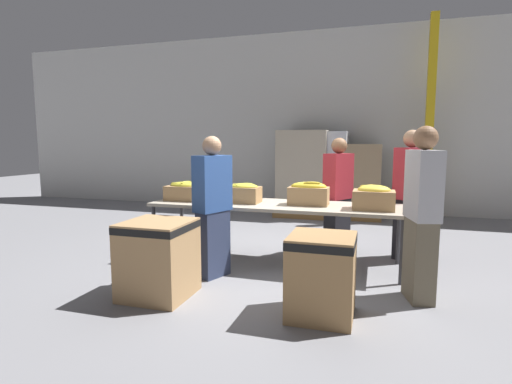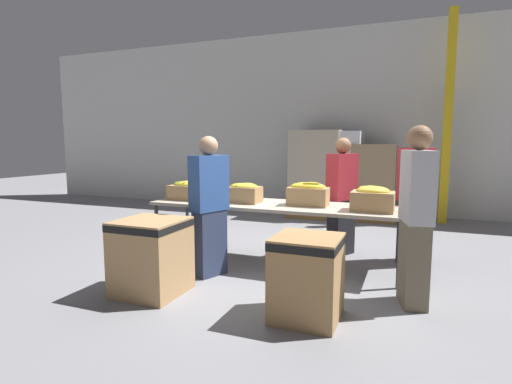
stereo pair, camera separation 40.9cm
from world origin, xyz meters
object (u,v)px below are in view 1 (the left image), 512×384
(banana_box_1, at_px, (244,193))
(volunteer_1, at_px, (213,208))
(volunteer_0, at_px, (410,196))
(sorting_table, at_px, (275,207))
(banana_box_3, at_px, (374,197))
(volunteer_3, at_px, (338,196))
(support_pillar, at_px, (430,119))
(banana_box_0, at_px, (185,191))
(donation_bin_0, at_px, (158,256))
(pallet_stack_1, at_px, (304,174))
(banana_box_2, at_px, (309,193))
(pallet_stack_0, at_px, (326,174))
(donation_bin_1, at_px, (322,273))
(pallet_stack_2, at_px, (360,182))
(volunteer_2, at_px, (422,215))

(banana_box_1, distance_m, volunteer_1, 0.71)
(banana_box_1, relative_size, volunteer_0, 0.25)
(sorting_table, xyz_separation_m, banana_box_3, (1.21, -0.11, 0.19))
(banana_box_1, distance_m, volunteer_3, 1.37)
(banana_box_3, height_order, volunteer_0, volunteer_0)
(volunteer_0, xyz_separation_m, support_pillar, (0.52, 2.97, 1.15))
(banana_box_0, bearing_deg, support_pillar, 47.66)
(donation_bin_0, relative_size, pallet_stack_1, 0.43)
(banana_box_2, distance_m, pallet_stack_0, 3.60)
(banana_box_3, relative_size, volunteer_3, 0.29)
(volunteer_1, bearing_deg, pallet_stack_1, 18.81)
(banana_box_0, bearing_deg, donation_bin_0, -74.05)
(banana_box_2, bearing_deg, banana_box_1, -176.69)
(banana_box_3, height_order, volunteer_3, volunteer_3)
(sorting_table, height_order, pallet_stack_0, pallet_stack_0)
(banana_box_0, xyz_separation_m, donation_bin_0, (0.39, -1.38, -0.49))
(support_pillar, height_order, pallet_stack_1, support_pillar)
(donation_bin_1, xyz_separation_m, pallet_stack_1, (-1.05, 4.98, 0.49))
(sorting_table, xyz_separation_m, banana_box_0, (-1.23, -0.07, 0.17))
(banana_box_1, xyz_separation_m, volunteer_3, (1.13, 0.77, -0.10))
(volunteer_3, relative_size, donation_bin_1, 2.18)
(banana_box_3, height_order, pallet_stack_2, pallet_stack_2)
(banana_box_1, bearing_deg, banana_box_0, -177.66)
(volunteer_0, height_order, volunteer_2, volunteer_0)
(volunteer_2, bearing_deg, donation_bin_1, 114.11)
(banana_box_0, relative_size, donation_bin_0, 0.64)
(banana_box_3, xyz_separation_m, volunteer_3, (-0.49, 0.84, -0.11))
(support_pillar, bearing_deg, donation_bin_0, -120.53)
(sorting_table, distance_m, pallet_stack_1, 3.55)
(banana_box_1, height_order, volunteer_2, volunteer_2)
(banana_box_2, relative_size, support_pillar, 0.12)
(pallet_stack_0, bearing_deg, support_pillar, 2.10)
(volunteer_2, bearing_deg, banana_box_1, 56.98)
(sorting_table, bearing_deg, volunteer_2, -25.32)
(pallet_stack_0, bearing_deg, pallet_stack_1, -171.67)
(sorting_table, bearing_deg, banana_box_0, -176.69)
(donation_bin_1, xyz_separation_m, pallet_stack_2, (0.10, 4.99, 0.35))
(banana_box_3, relative_size, volunteer_1, 0.29)
(volunteer_0, height_order, pallet_stack_0, pallet_stack_0)
(pallet_stack_2, bearing_deg, support_pillar, 5.72)
(donation_bin_0, bearing_deg, pallet_stack_2, 70.83)
(banana_box_1, bearing_deg, volunteer_2, -19.89)
(volunteer_2, relative_size, support_pillar, 0.43)
(donation_bin_1, bearing_deg, volunteer_1, 151.78)
(banana_box_0, height_order, donation_bin_0, banana_box_0)
(volunteer_2, bearing_deg, volunteer_3, 18.63)
(sorting_table, distance_m, pallet_stack_2, 3.66)
(volunteer_3, xyz_separation_m, pallet_stack_1, (-0.98, 2.80, 0.09))
(sorting_table, height_order, banana_box_3, banana_box_3)
(volunteer_3, distance_m, donation_bin_0, 2.71)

